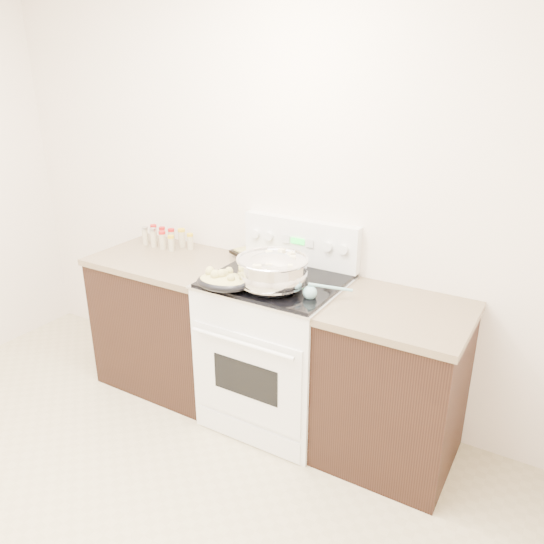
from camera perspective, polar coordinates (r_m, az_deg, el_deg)
The scene contains 9 objects.
counter_left at distance 3.70m, azimuth -10.68°, elevation -5.07°, with size 0.93×0.67×0.92m.
counter_right at distance 3.02m, azimuth 12.86°, elevation -11.80°, with size 0.73×0.67×0.92m.
kitchen_range at distance 3.25m, azimuth 0.50°, elevation -8.09°, with size 0.78×0.73×1.22m.
mixing_bowl at distance 2.88m, azimuth 0.05°, elevation -0.09°, with size 0.48×0.48×0.23m.
roasting_pan at distance 2.90m, azimuth -5.26°, elevation -0.94°, with size 0.35×0.27×0.12m.
baking_sheet at distance 3.37m, azimuth -0.30°, elevation 1.85°, with size 0.54×0.47×0.06m.
wooden_spoon at distance 3.01m, azimuth -3.39°, elevation -0.76°, with size 0.15×0.23×0.04m.
blue_ladle at distance 2.80m, azimuth 4.39°, elevation -2.14°, with size 0.22×0.19×0.09m.
spice_jars at distance 3.71m, azimuth -11.35°, elevation 3.65°, with size 0.38×0.15×0.13m.
Camera 1 is at (1.77, -1.02, 2.09)m, focal length 35.00 mm.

